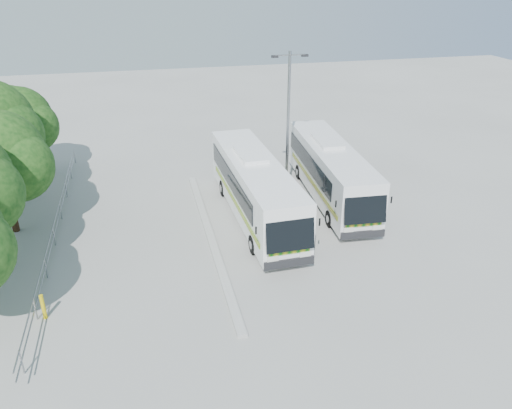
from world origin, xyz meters
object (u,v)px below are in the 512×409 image
object	(u,v)px
tree_far_e	(21,118)
bollard	(43,307)
tree_far_c	(0,155)
coach_main	(255,187)
coach_adjacent	(330,171)
lamppost	(288,119)

from	to	relation	value
tree_far_e	bollard	world-z (taller)	tree_far_e
tree_far_e	tree_far_c	bearing A→B (deg)	-86.46
bollard	coach_main	bearing A→B (deg)	33.33
tree_far_c	coach_adjacent	distance (m)	17.75
coach_adjacent	bollard	size ratio (longest dim) A/B	10.53
coach_adjacent	lamppost	world-z (taller)	lamppost
tree_far_c	lamppost	world-z (taller)	lamppost
coach_adjacent	bollard	xyz separation A→B (m)	(-15.15, -8.21, -1.20)
coach_main	coach_adjacent	xyz separation A→B (m)	(4.96, 1.51, -0.06)
tree_far_c	tree_far_e	bearing A→B (deg)	93.54
tree_far_e	coach_adjacent	size ratio (longest dim) A/B	0.51
tree_far_e	bollard	size ratio (longest dim) A/B	5.36
coach_adjacent	tree_far_e	bearing A→B (deg)	159.84
tree_far_c	bollard	xyz separation A→B (m)	(2.42, -8.10, -3.71)
tree_far_e	coach_adjacent	bearing A→B (deg)	-24.12
tree_far_c	bollard	size ratio (longest dim) A/B	5.88
tree_far_c	lamppost	xyz separation A→B (m)	(15.21, 1.26, 0.44)
bollard	tree_far_c	bearing A→B (deg)	106.65
coach_adjacent	tree_far_c	bearing A→B (deg)	-175.69
coach_main	tree_far_e	bearing A→B (deg)	141.95
coach_main	bollard	size ratio (longest dim) A/B	10.85
tree_far_e	bollard	xyz separation A→B (m)	(2.93, -16.30, -3.33)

